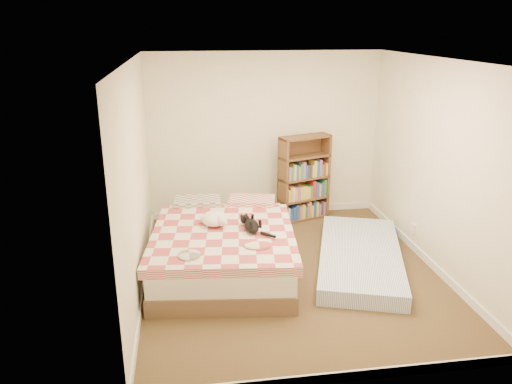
{
  "coord_description": "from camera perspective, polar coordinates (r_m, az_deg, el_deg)",
  "views": [
    {
      "loc": [
        -1.21,
        -5.32,
        2.86
      ],
      "look_at": [
        -0.38,
        0.3,
        0.94
      ],
      "focal_mm": 35.0,
      "sensor_mm": 36.0,
      "label": 1
    }
  ],
  "objects": [
    {
      "name": "room",
      "position": [
        5.71,
        4.27,
        1.64
      ],
      "size": [
        3.51,
        4.01,
        2.51
      ],
      "color": "#442E1D",
      "rests_on": "ground"
    },
    {
      "name": "black_cat",
      "position": [
        5.92,
        -0.52,
        -3.77
      ],
      "size": [
        0.27,
        0.63,
        0.14
      ],
      "rotation": [
        0.0,
        0.0,
        0.28
      ],
      "color": "black",
      "rests_on": "bed"
    },
    {
      "name": "white_dog",
      "position": [
        6.05,
        -4.71,
        -3.08
      ],
      "size": [
        0.35,
        0.38,
        0.17
      ],
      "rotation": [
        0.0,
        0.0,
        -0.13
      ],
      "color": "white",
      "rests_on": "bed"
    },
    {
      "name": "bed",
      "position": [
        6.18,
        -3.73,
        -6.13
      ],
      "size": [
        1.85,
        2.42,
        0.6
      ],
      "rotation": [
        0.0,
        0.0,
        -0.11
      ],
      "color": "brown",
      "rests_on": "room"
    },
    {
      "name": "floor_mattress",
      "position": [
        6.42,
        11.81,
        -7.27
      ],
      "size": [
        1.6,
        2.37,
        0.2
      ],
      "primitive_type": "cube",
      "rotation": [
        0.0,
        0.0,
        -0.31
      ],
      "color": "#7692C5",
      "rests_on": "room"
    },
    {
      "name": "bookshelf",
      "position": [
        7.64,
        5.44,
        0.54
      ],
      "size": [
        0.86,
        0.5,
        1.3
      ],
      "rotation": [
        0.0,
        0.0,
        0.33
      ],
      "color": "#543A1C",
      "rests_on": "room"
    }
  ]
}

